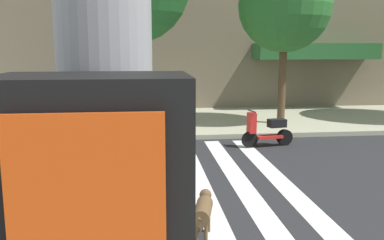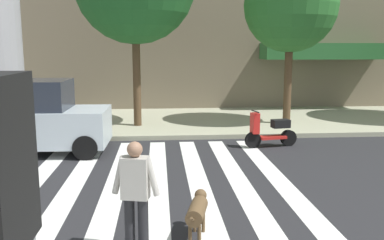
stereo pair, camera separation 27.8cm
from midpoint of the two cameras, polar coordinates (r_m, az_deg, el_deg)
name	(u,v)px [view 1 (the left image)]	position (r m, az deg, el deg)	size (l,w,h in m)	color
ground_plane	(138,212)	(7.83, -8.40, -12.22)	(160.00, 160.00, 0.00)	#232326
sidewalk_far	(142,122)	(16.35, -7.31, -0.28)	(80.00, 6.00, 0.15)	#A2A185
crosswalk_stripes	(135,212)	(7.83, -8.74, -12.19)	(6.75, 11.08, 0.01)	silver
parked_car_behind_first	(17,120)	(12.50, -23.23, -0.04)	(4.85, 1.98, 2.04)	#ADBAC1
parked_scooter	(267,131)	(12.67, 9.58, -1.43)	(1.62, 0.60, 1.11)	black
street_tree_middle	(285,6)	(15.74, 11.97, 14.91)	(3.31, 3.31, 5.89)	#4C3823
pedestrian_dog_walker	(143,191)	(6.05, -7.99, -9.58)	(0.70, 0.32, 1.64)	black
dog_on_leash	(203,210)	(6.65, 0.32, -12.08)	(0.42, 1.08, 0.65)	brown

